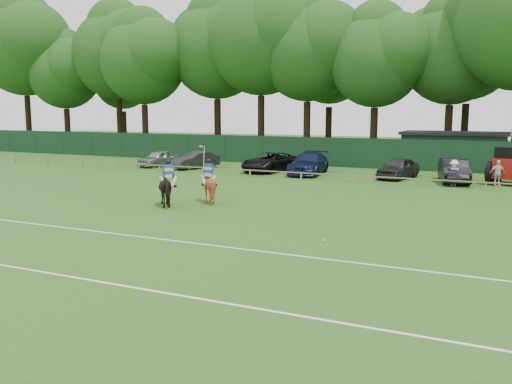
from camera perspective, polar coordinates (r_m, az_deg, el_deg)
The scene contains 20 objects.
ground at distance 20.88m, azimuth -4.75°, elevation -4.85°, with size 160.00×160.00×0.00m, color #1E4C14.
horse_dark at distance 27.89m, azimuth -9.17°, elevation 0.43°, with size 0.99×2.17×1.84m, color black.
horse_chestnut at distance 28.61m, azimuth -5.00°, elevation 0.65°, with size 1.43×1.61×1.77m, color brown.
sedan_silver at distance 47.34m, azimuth -10.19°, elevation 3.50°, with size 1.64×4.07×1.39m, color #97999C.
sedan_grey at distance 45.16m, azimuth -6.38°, elevation 3.34°, with size 1.48×4.23×1.39m, color #28292A.
suv_black at distance 42.72m, azimuth 1.50°, elevation 3.17°, with size 2.51×5.45×1.51m, color black.
sedan_navy at distance 41.22m, azimuth 5.56°, elevation 3.01°, with size 2.29×5.63×1.63m, color #12193B.
hatch_grey at distance 39.69m, azimuth 14.74°, elevation 2.44°, with size 1.76×4.37×1.49m, color #2B2B2D.
estate_black at distance 38.66m, azimuth 20.12°, elevation 2.11°, with size 1.68×4.83×1.59m, color black.
spectator_left at distance 36.97m, azimuth 20.11°, elevation 1.90°, with size 1.08×0.62×1.67m, color silver.
spectator_mid at distance 37.90m, azimuth 24.07°, elevation 1.83°, with size 0.98×0.41×1.68m, color silver.
rider_dark at distance 27.77m, azimuth -9.21°, elevation 2.05°, with size 0.77×0.75×1.41m.
rider_chestnut at distance 28.51m, azimuth -5.03°, elevation 2.21°, with size 0.94×0.58×2.05m.
polo_ball at distance 20.39m, azimuth 7.21°, elevation -5.09°, with size 0.09×0.09×0.09m, color silver.
pitch_lines at distance 18.03m, azimuth -10.33°, elevation -7.13°, with size 60.00×5.10×0.01m.
pitch_rail at distance 37.27m, azimuth 9.12°, elevation 1.77°, with size 62.10×0.10×0.50m.
perimeter_fence at distance 45.87m, azimuth 12.26°, elevation 3.98°, with size 92.08×0.08×2.50m.
utility_shed at distance 47.89m, azimuth 20.11°, elevation 4.18°, with size 8.40×4.40×3.04m.
tree_row at distance 53.44m, azimuth 16.24°, elevation 3.13°, with size 96.00×12.00×21.00m, color #26561C, non-canonical shape.
tractor at distance 39.11m, azimuth 24.91°, elevation 2.45°, with size 2.56×3.29×2.46m.
Camera 1 is at (10.13, -17.59, 4.89)m, focal length 38.00 mm.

